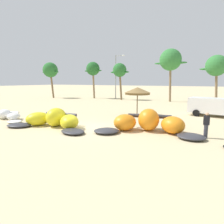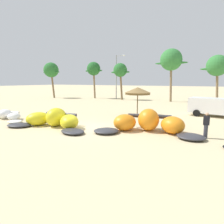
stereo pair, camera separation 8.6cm
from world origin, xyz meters
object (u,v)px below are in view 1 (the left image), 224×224
at_px(palm_left, 93,69).
at_px(palm_left_of_gap, 120,71).
at_px(kite_left, 53,120).
at_px(kite_left_of_center, 148,123).
at_px(kite_far_left, 2,116).
at_px(palm_center_right, 216,66).
at_px(lamppost_west, 116,74).
at_px(beach_umbrella_near_van, 137,91).
at_px(person_near_kites, 206,125).
at_px(parked_car_second, 214,106).
at_px(palm_center_left, 170,60).
at_px(palm_leftmost, 50,70).

relative_size(palm_left, palm_left_of_gap, 1.08).
bearing_deg(kite_left, kite_left_of_center, 17.06).
height_order(kite_far_left, palm_center_right, palm_center_right).
xyz_separation_m(kite_left_of_center, palm_left_of_gap, (-12.32, 20.52, 4.82)).
distance_m(kite_left, lamppost_west, 25.26).
bearing_deg(palm_center_right, beach_umbrella_near_van, -112.85).
distance_m(kite_left_of_center, lamppost_west, 26.10).
relative_size(person_near_kites, palm_left_of_gap, 0.24).
xyz_separation_m(person_near_kites, lamppost_west, (-17.33, 21.64, 3.99)).
distance_m(palm_center_right, lamppost_west, 17.35).
bearing_deg(palm_left_of_gap, beach_umbrella_near_van, -57.80).
relative_size(palm_center_right, lamppost_west, 0.88).
bearing_deg(palm_left_of_gap, kite_left_of_center, -59.01).
bearing_deg(person_near_kites, kite_left_of_center, -176.87).
height_order(beach_umbrella_near_van, parked_car_second, beach_umbrella_near_van).
height_order(kite_far_left, beach_umbrella_near_van, beach_umbrella_near_van).
bearing_deg(palm_center_left, person_near_kites, -71.94).
bearing_deg(palm_center_left, parked_car_second, -60.15).
xyz_separation_m(beach_umbrella_near_van, palm_left, (-15.44, 15.01, 3.34)).
height_order(kite_far_left, palm_leftmost, palm_leftmost).
height_order(kite_left, lamppost_west, lamppost_west).
bearing_deg(palm_left, kite_left, -63.18).
xyz_separation_m(kite_left, palm_center_right, (10.57, 23.99, 5.26)).
distance_m(parked_car_second, person_near_kites, 8.78).
distance_m(kite_far_left, person_near_kites, 17.11).
distance_m(beach_umbrella_near_van, palm_left, 21.79).
height_order(kite_far_left, parked_car_second, parked_car_second).
xyz_separation_m(person_near_kites, palm_leftmost, (-30.55, 17.26, 4.90)).
xyz_separation_m(kite_far_left, beach_umbrella_near_van, (10.19, 8.00, 2.18)).
distance_m(kite_left, palm_center_right, 26.74).
xyz_separation_m(palm_center_left, lamppost_west, (-10.39, 0.36, -2.18)).
bearing_deg(parked_car_second, kite_left_of_center, -113.49).
bearing_deg(palm_left_of_gap, kite_left, -76.56).
bearing_deg(kite_left_of_center, beach_umbrella_near_van, 117.82).
bearing_deg(palm_center_right, palm_leftmost, -171.80).
bearing_deg(palm_center_right, kite_far_left, -125.20).
bearing_deg(kite_left, parked_car_second, 45.74).
xyz_separation_m(parked_car_second, lamppost_west, (-17.57, 12.87, 3.71)).
xyz_separation_m(kite_left_of_center, lamppost_west, (-13.66, 21.84, 4.20)).
distance_m(kite_left, parked_car_second, 15.51).
relative_size(kite_far_left, palm_center_right, 0.73).
distance_m(kite_far_left, kite_left_of_center, 13.45).
xyz_separation_m(kite_far_left, palm_left_of_gap, (0.95, 22.67, 5.07)).
height_order(kite_left_of_center, palm_leftmost, palm_leftmost).
relative_size(palm_leftmost, lamppost_west, 0.86).
relative_size(kite_left, palm_leftmost, 0.97).
xyz_separation_m(parked_car_second, person_near_kites, (-0.24, -8.78, -0.27)).
height_order(kite_left_of_center, palm_left_of_gap, palm_left_of_gap).
relative_size(beach_umbrella_near_van, palm_center_left, 0.33).
bearing_deg(beach_umbrella_near_van, palm_left, 135.82).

